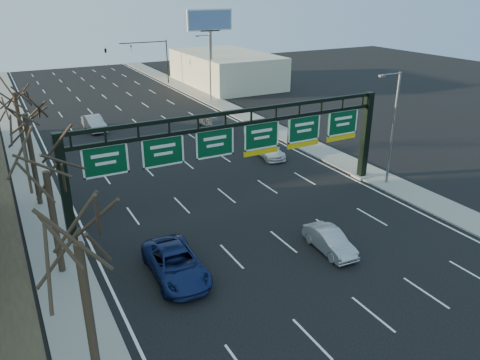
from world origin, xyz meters
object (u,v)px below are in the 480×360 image
car_blue_suv (176,264)px  car_silver_sedan (330,241)px  sign_gantry (241,145)px  car_white_wagon (268,150)px

car_blue_suv → car_silver_sedan: (9.15, -1.85, -0.12)m
sign_gantry → car_white_wagon: bearing=47.9°
car_blue_suv → car_white_wagon: 20.77m
car_silver_sedan → car_blue_suv: bearing=172.4°
sign_gantry → car_white_wagon: sign_gantry is taller
car_silver_sedan → sign_gantry: bearing=105.5°
car_silver_sedan → car_white_wagon: 17.34m
sign_gantry → car_silver_sedan: sign_gantry is taller
car_white_wagon → sign_gantry: bearing=-125.7°
sign_gantry → car_blue_suv: (-7.45, -6.37, -3.84)m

